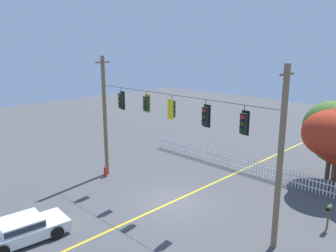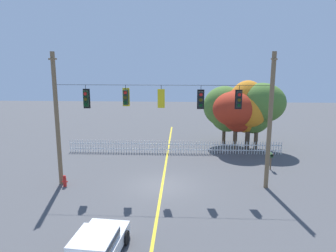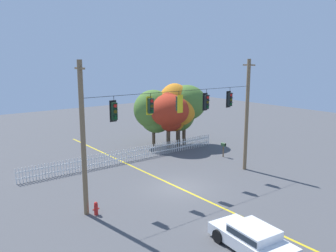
{
  "view_description": "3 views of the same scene",
  "coord_description": "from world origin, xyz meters",
  "px_view_note": "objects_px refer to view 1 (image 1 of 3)",
  "views": [
    {
      "loc": [
        13.26,
        -13.72,
        9.25
      ],
      "look_at": [
        -0.54,
        0.19,
        4.57
      ],
      "focal_mm": 36.92,
      "sensor_mm": 36.0,
      "label": 1
    },
    {
      "loc": [
        1.29,
        -19.87,
        8.17
      ],
      "look_at": [
        0.36,
        0.36,
        3.87
      ],
      "focal_mm": 35.06,
      "sensor_mm": 36.0,
      "label": 2
    },
    {
      "loc": [
        -14.04,
        -17.31,
        8.58
      ],
      "look_at": [
        -0.45,
        0.6,
        4.18
      ],
      "focal_mm": 37.57,
      "sensor_mm": 36.0,
      "label": 3
    }
  ],
  "objects_px": {
    "traffic_signal_northbound_secondary": "(206,116)",
    "roadside_mailbox": "(329,210)",
    "traffic_signal_westbound_side": "(244,123)",
    "parked_car": "(23,229)",
    "traffic_signal_southbound_primary": "(121,101)",
    "fire_hydrant": "(105,172)",
    "traffic_signal_northbound_primary": "(146,104)",
    "traffic_signal_eastbound_side": "(172,109)",
    "autumn_maple_near_fence": "(333,132)"
  },
  "relations": [
    {
      "from": "traffic_signal_southbound_primary",
      "to": "traffic_signal_northbound_secondary",
      "type": "height_order",
      "value": "same"
    },
    {
      "from": "traffic_signal_northbound_primary",
      "to": "traffic_signal_northbound_secondary",
      "type": "xyz_separation_m",
      "value": [
        4.59,
        0.0,
        -0.11
      ]
    },
    {
      "from": "fire_hydrant",
      "to": "roadside_mailbox",
      "type": "relative_size",
      "value": 0.59
    },
    {
      "from": "fire_hydrant",
      "to": "roadside_mailbox",
      "type": "height_order",
      "value": "roadside_mailbox"
    },
    {
      "from": "traffic_signal_northbound_primary",
      "to": "fire_hydrant",
      "type": "distance_m",
      "value": 6.7
    },
    {
      "from": "traffic_signal_eastbound_side",
      "to": "fire_hydrant",
      "type": "distance_m",
      "value": 8.16
    },
    {
      "from": "traffic_signal_northbound_primary",
      "to": "fire_hydrant",
      "type": "bearing_deg",
      "value": -173.85
    },
    {
      "from": "traffic_signal_southbound_primary",
      "to": "roadside_mailbox",
      "type": "bearing_deg",
      "value": 15.29
    },
    {
      "from": "traffic_signal_eastbound_side",
      "to": "fire_hydrant",
      "type": "xyz_separation_m",
      "value": [
        -6.2,
        -0.41,
        -5.3
      ]
    },
    {
      "from": "traffic_signal_northbound_primary",
      "to": "roadside_mailbox",
      "type": "xyz_separation_m",
      "value": [
        9.99,
        3.41,
        -4.67
      ]
    },
    {
      "from": "traffic_signal_northbound_secondary",
      "to": "roadside_mailbox",
      "type": "xyz_separation_m",
      "value": [
        5.4,
        3.41,
        -4.56
      ]
    },
    {
      "from": "fire_hydrant",
      "to": "traffic_signal_northbound_secondary",
      "type": "bearing_deg",
      "value": 2.88
    },
    {
      "from": "traffic_signal_westbound_side",
      "to": "fire_hydrant",
      "type": "relative_size",
      "value": 1.92
    },
    {
      "from": "traffic_signal_eastbound_side",
      "to": "fire_hydrant",
      "type": "height_order",
      "value": "traffic_signal_eastbound_side"
    },
    {
      "from": "traffic_signal_northbound_secondary",
      "to": "traffic_signal_northbound_primary",
      "type": "bearing_deg",
      "value": -179.99
    },
    {
      "from": "traffic_signal_westbound_side",
      "to": "traffic_signal_northbound_secondary",
      "type": "bearing_deg",
      "value": 180.0
    },
    {
      "from": "parked_car",
      "to": "roadside_mailbox",
      "type": "height_order",
      "value": "roadside_mailbox"
    },
    {
      "from": "traffic_signal_northbound_secondary",
      "to": "roadside_mailbox",
      "type": "height_order",
      "value": "traffic_signal_northbound_secondary"
    },
    {
      "from": "traffic_signal_northbound_primary",
      "to": "traffic_signal_northbound_secondary",
      "type": "relative_size",
      "value": 0.9
    },
    {
      "from": "traffic_signal_eastbound_side",
      "to": "parked_car",
      "type": "distance_m",
      "value": 9.73
    },
    {
      "from": "traffic_signal_eastbound_side",
      "to": "traffic_signal_southbound_primary",
      "type": "bearing_deg",
      "value": 179.77
    },
    {
      "from": "autumn_maple_near_fence",
      "to": "fire_hydrant",
      "type": "distance_m",
      "value": 16.0
    },
    {
      "from": "traffic_signal_northbound_secondary",
      "to": "parked_car",
      "type": "xyz_separation_m",
      "value": [
        -4.59,
        -8.03,
        -5.0
      ]
    },
    {
      "from": "parked_car",
      "to": "traffic_signal_northbound_primary",
      "type": "bearing_deg",
      "value": 90.0
    },
    {
      "from": "traffic_signal_northbound_secondary",
      "to": "parked_car",
      "type": "relative_size",
      "value": 0.35
    },
    {
      "from": "traffic_signal_eastbound_side",
      "to": "traffic_signal_northbound_secondary",
      "type": "xyz_separation_m",
      "value": [
        2.4,
        0.02,
        -0.07
      ]
    },
    {
      "from": "autumn_maple_near_fence",
      "to": "roadside_mailbox",
      "type": "height_order",
      "value": "autumn_maple_near_fence"
    },
    {
      "from": "traffic_signal_eastbound_side",
      "to": "fire_hydrant",
      "type": "relative_size",
      "value": 1.81
    },
    {
      "from": "traffic_signal_eastbound_side",
      "to": "traffic_signal_westbound_side",
      "type": "relative_size",
      "value": 0.94
    },
    {
      "from": "fire_hydrant",
      "to": "traffic_signal_westbound_side",
      "type": "bearing_deg",
      "value": 2.27
    },
    {
      "from": "traffic_signal_southbound_primary",
      "to": "traffic_signal_northbound_primary",
      "type": "height_order",
      "value": "same"
    },
    {
      "from": "traffic_signal_southbound_primary",
      "to": "fire_hydrant",
      "type": "distance_m",
      "value": 5.48
    },
    {
      "from": "traffic_signal_northbound_primary",
      "to": "autumn_maple_near_fence",
      "type": "height_order",
      "value": "traffic_signal_northbound_primary"
    },
    {
      "from": "traffic_signal_westbound_side",
      "to": "fire_hydrant",
      "type": "height_order",
      "value": "traffic_signal_westbound_side"
    },
    {
      "from": "traffic_signal_southbound_primary",
      "to": "traffic_signal_eastbound_side",
      "type": "xyz_separation_m",
      "value": [
        4.66,
        -0.02,
        0.06
      ]
    },
    {
      "from": "traffic_signal_southbound_primary",
      "to": "traffic_signal_northbound_primary",
      "type": "xyz_separation_m",
      "value": [
        2.47,
        -0.0,
        0.11
      ]
    },
    {
      "from": "traffic_signal_westbound_side",
      "to": "roadside_mailbox",
      "type": "height_order",
      "value": "traffic_signal_westbound_side"
    },
    {
      "from": "autumn_maple_near_fence",
      "to": "parked_car",
      "type": "bearing_deg",
      "value": -112.26
    },
    {
      "from": "fire_hydrant",
      "to": "traffic_signal_eastbound_side",
      "type": "bearing_deg",
      "value": 3.82
    },
    {
      "from": "traffic_signal_westbound_side",
      "to": "roadside_mailbox",
      "type": "xyz_separation_m",
      "value": [
        3.1,
        3.41,
        -4.57
      ]
    },
    {
      "from": "traffic_signal_southbound_primary",
      "to": "traffic_signal_eastbound_side",
      "type": "distance_m",
      "value": 4.66
    },
    {
      "from": "traffic_signal_northbound_primary",
      "to": "traffic_signal_eastbound_side",
      "type": "xyz_separation_m",
      "value": [
        2.18,
        -0.02,
        -0.04
      ]
    },
    {
      "from": "autumn_maple_near_fence",
      "to": "fire_hydrant",
      "type": "height_order",
      "value": "autumn_maple_near_fence"
    },
    {
      "from": "parked_car",
      "to": "roadside_mailbox",
      "type": "distance_m",
      "value": 15.19
    },
    {
      "from": "parked_car",
      "to": "traffic_signal_southbound_primary",
      "type": "bearing_deg",
      "value": 107.12
    },
    {
      "from": "traffic_signal_westbound_side",
      "to": "parked_car",
      "type": "relative_size",
      "value": 0.35
    },
    {
      "from": "parked_car",
      "to": "roadside_mailbox",
      "type": "xyz_separation_m",
      "value": [
        9.99,
        11.43,
        0.44
      ]
    },
    {
      "from": "traffic_signal_southbound_primary",
      "to": "roadside_mailbox",
      "type": "xyz_separation_m",
      "value": [
        12.46,
        3.41,
        -4.57
      ]
    },
    {
      "from": "traffic_signal_eastbound_side",
      "to": "autumn_maple_near_fence",
      "type": "xyz_separation_m",
      "value": [
        5.3,
        10.29,
        -2.27
      ]
    },
    {
      "from": "traffic_signal_southbound_primary",
      "to": "traffic_signal_northbound_secondary",
      "type": "relative_size",
      "value": 1.0
    }
  ]
}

